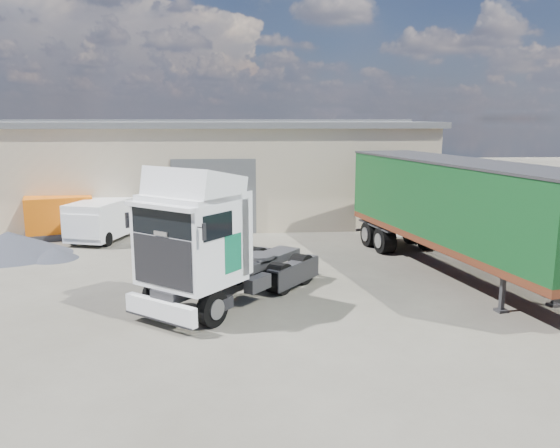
{
  "coord_description": "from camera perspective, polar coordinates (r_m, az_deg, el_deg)",
  "views": [
    {
      "loc": [
        -0.77,
        -15.9,
        5.46
      ],
      "look_at": [
        0.63,
        3.0,
        1.79
      ],
      "focal_mm": 35.0,
      "sensor_mm": 36.0,
      "label": 1
    }
  ],
  "objects": [
    {
      "name": "orange_skip",
      "position": [
        27.44,
        -22.05,
        0.46
      ],
      "size": [
        3.56,
        2.82,
        1.94
      ],
      "rotation": [
        0.0,
        0.0,
        0.32
      ],
      "color": "#2D2D30",
      "rests_on": "ground"
    },
    {
      "name": "box_trailer",
      "position": [
        20.18,
        17.85,
        1.9
      ],
      "size": [
        4.92,
        12.46,
        4.05
      ],
      "rotation": [
        0.0,
        0.0,
        0.2
      ],
      "color": "#2D2D30",
      "rests_on": "ground"
    },
    {
      "name": "tractor_unit",
      "position": [
        15.88,
        -7.27,
        -2.56
      ],
      "size": [
        5.67,
        6.32,
        4.22
      ],
      "rotation": [
        0.0,
        0.0,
        -0.66
      ],
      "color": "black",
      "rests_on": "ground"
    },
    {
      "name": "ground",
      "position": [
        16.83,
        -1.4,
        -7.98
      ],
      "size": [
        120.0,
        120.0,
        0.0
      ],
      "primitive_type": "plane",
      "color": "#2C2A24",
      "rests_on": "ground"
    },
    {
      "name": "gravel_heap",
      "position": [
        24.59,
        -26.65,
        -1.94
      ],
      "size": [
        6.3,
        5.71,
        1.01
      ],
      "rotation": [
        0.0,
        0.0,
        0.2
      ],
      "color": "black",
      "rests_on": "ground"
    },
    {
      "name": "brick_boundary_wall",
      "position": [
        25.46,
        24.66,
        0.42
      ],
      "size": [
        0.35,
        26.0,
        2.5
      ],
      "primitive_type": "cube",
      "color": "brown",
      "rests_on": "ground"
    },
    {
      "name": "panel_van",
      "position": [
        26.28,
        -17.82,
        0.52
      ],
      "size": [
        2.99,
        4.78,
        1.82
      ],
      "rotation": [
        0.0,
        0.0,
        -0.28
      ],
      "color": "black",
      "rests_on": "ground"
    },
    {
      "name": "warehouse",
      "position": [
        32.45,
        -13.56,
        5.7
      ],
      "size": [
        30.6,
        12.6,
        5.42
      ],
      "color": "beige",
      "rests_on": "ground"
    }
  ]
}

